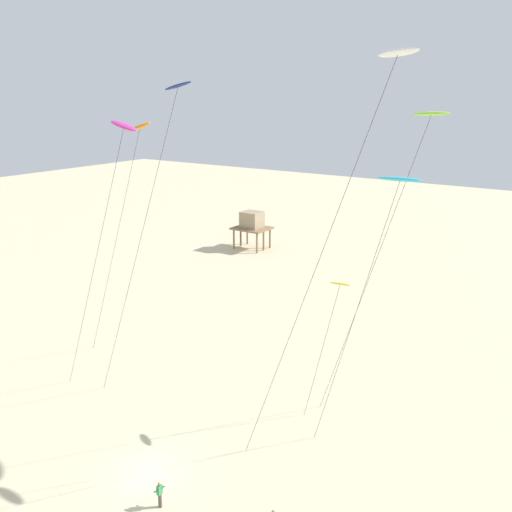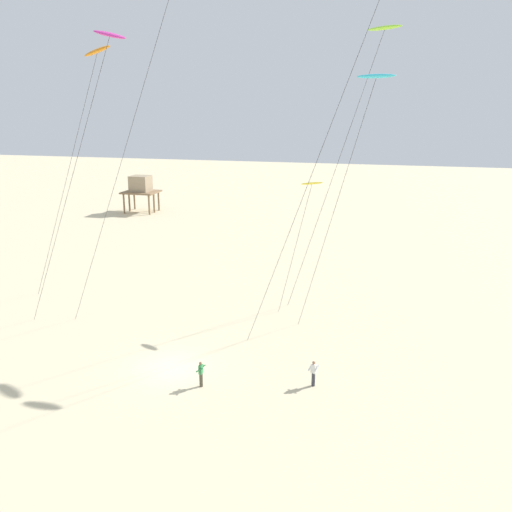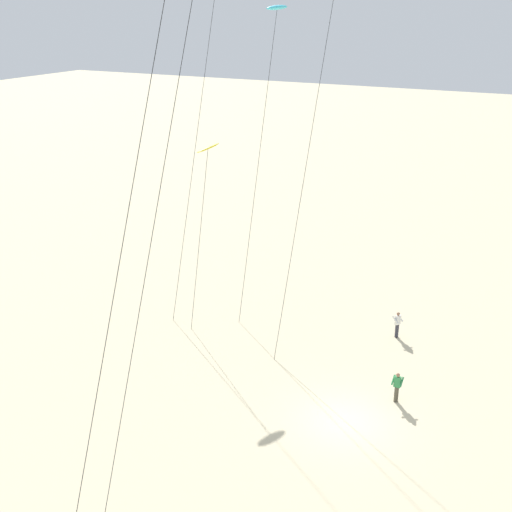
% 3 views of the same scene
% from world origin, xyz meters
% --- Properties ---
extents(ground_plane, '(260.00, 260.00, 0.00)m').
position_xyz_m(ground_plane, '(0.00, 0.00, 0.00)').
color(ground_plane, beige).
extents(kite_magenta, '(9.89, 0.82, 21.82)m').
position_xyz_m(kite_magenta, '(-5.67, 4.94, 21.04)').
color(kite_magenta, '#D8339E').
rests_on(kite_magenta, ground).
extents(kite_yellow, '(3.50, 0.89, 11.19)m').
position_xyz_m(kite_yellow, '(7.24, 11.71, 10.65)').
color(kite_yellow, yellow).
rests_on(kite_yellow, ground).
extents(kite_orange, '(9.21, 0.88, 21.48)m').
position_xyz_m(kite_orange, '(-9.79, 10.46, 20.66)').
color(kite_orange, orange).
rests_on(kite_orange, ground).
extents(kite_navy, '(10.45, 0.91, 24.22)m').
position_xyz_m(kite_navy, '(-1.88, 5.79, 22.75)').
color(kite_navy, navy).
rests_on(kite_navy, ground).
extents(kite_cyan, '(6.32, 0.67, 18.93)m').
position_xyz_m(kite_cyan, '(11.80, 9.38, 18.49)').
color(kite_cyan, '#33BFE0').
rests_on(kite_cyan, ground).
extents(kite_lime, '(8.28, 1.78, 22.44)m').
position_xyz_m(kite_lime, '(12.02, 13.28, 21.97)').
color(kite_lime, '#8CD833').
rests_on(kite_lime, ground).
extents(kite_white, '(10.38, 1.55, 25.56)m').
position_xyz_m(kite_white, '(12.61, 5.35, 24.73)').
color(kite_white, white).
rests_on(kite_white, ground).
extents(kite_flyer_nearest, '(0.51, 0.53, 1.67)m').
position_xyz_m(kite_flyer_nearest, '(2.75, -1.80, 0.89)').
color(kite_flyer_nearest, '#4C4738').
rests_on(kite_flyer_nearest, ground).
extents(stilt_house, '(5.41, 4.54, 5.83)m').
position_xyz_m(stilt_house, '(-25.76, 49.04, 4.14)').
color(stilt_house, '#846647').
rests_on(stilt_house, ground).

